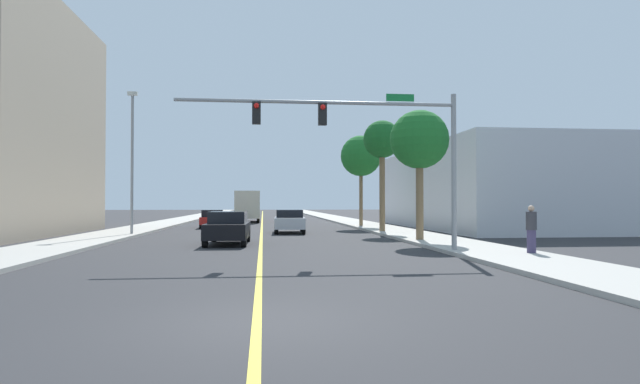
{
  "coord_description": "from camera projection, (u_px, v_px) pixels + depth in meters",
  "views": [
    {
      "loc": [
        0.1,
        -8.77,
        1.99
      ],
      "look_at": [
        3.34,
        20.96,
        2.59
      ],
      "focal_mm": 29.4,
      "sensor_mm": 36.0,
      "label": 1
    }
  ],
  "objects": [
    {
      "name": "palm_mid",
      "position": [
        382.0,
        142.0,
        33.83
      ],
      "size": [
        2.43,
        2.43,
        7.15
      ],
      "color": "brown",
      "rests_on": "sidewalk_right"
    },
    {
      "name": "palm_near",
      "position": [
        419.0,
        141.0,
        26.11
      ],
      "size": [
        2.93,
        2.93,
        6.45
      ],
      "color": "brown",
      "rests_on": "sidewalk_right"
    },
    {
      "name": "lane_marking_center",
      "position": [
        262.0,
        223.0,
        50.42
      ],
      "size": [
        0.16,
        144.0,
        0.01
      ],
      "primitive_type": "cube",
      "color": "yellow",
      "rests_on": "ground"
    },
    {
      "name": "car_red",
      "position": [
        213.0,
        218.0,
        40.94
      ],
      "size": [
        1.99,
        4.17,
        1.42
      ],
      "rotation": [
        0.0,
        0.0,
        0.05
      ],
      "color": "red",
      "rests_on": "ground"
    },
    {
      "name": "delivery_truck",
      "position": [
        248.0,
        206.0,
        53.07
      ],
      "size": [
        2.47,
        8.19,
        3.11
      ],
      "rotation": [
        0.0,
        0.0,
        0.01
      ],
      "color": "red",
      "rests_on": "ground"
    },
    {
      "name": "car_silver",
      "position": [
        290.0,
        221.0,
        34.26
      ],
      "size": [
        2.09,
        4.55,
        1.52
      ],
      "rotation": [
        0.0,
        0.0,
        -0.04
      ],
      "color": "#BCBCC1",
      "rests_on": "ground"
    },
    {
      "name": "traffic_signal_mast",
      "position": [
        368.0,
        133.0,
        20.1
      ],
      "size": [
        10.81,
        0.36,
        6.09
      ],
      "color": "gray",
      "rests_on": "sidewalk_right"
    },
    {
      "name": "ground",
      "position": [
        262.0,
        223.0,
        50.42
      ],
      "size": [
        192.0,
        192.0,
        0.0
      ],
      "primitive_type": "plane",
      "color": "#2D2D30"
    },
    {
      "name": "sidewalk_right",
      "position": [
        353.0,
        222.0,
        51.37
      ],
      "size": [
        3.45,
        168.0,
        0.15
      ],
      "primitive_type": "cube",
      "color": "#B2ADA3",
      "rests_on": "ground"
    },
    {
      "name": "building_right_near",
      "position": [
        506.0,
        189.0,
        41.98
      ],
      "size": [
        15.06,
        24.07,
        6.22
      ],
      "primitive_type": "cube",
      "color": "silver",
      "rests_on": "ground"
    },
    {
      "name": "street_lamp",
      "position": [
        132.0,
        155.0,
        30.98
      ],
      "size": [
        0.56,
        0.28,
        8.41
      ],
      "color": "gray",
      "rests_on": "sidewalk_left"
    },
    {
      "name": "pedestrian",
      "position": [
        531.0,
        229.0,
        19.1
      ],
      "size": [
        0.38,
        0.38,
        1.73
      ],
      "rotation": [
        0.0,
        0.0,
        5.8
      ],
      "color": "#3F3859",
      "rests_on": "sidewalk_right"
    },
    {
      "name": "car_black",
      "position": [
        228.0,
        227.0,
        24.85
      ],
      "size": [
        2.03,
        4.49,
        1.56
      ],
      "rotation": [
        0.0,
        0.0,
        -0.03
      ],
      "color": "black",
      "rests_on": "ground"
    },
    {
      "name": "palm_far",
      "position": [
        361.0,
        156.0,
        41.57
      ],
      "size": [
        3.24,
        3.24,
        7.17
      ],
      "color": "brown",
      "rests_on": "sidewalk_right"
    },
    {
      "name": "sidewalk_left",
      "position": [
        168.0,
        223.0,
        49.46
      ],
      "size": [
        3.45,
        168.0,
        0.15
      ],
      "primitive_type": "cube",
      "color": "#B2ADA3",
      "rests_on": "ground"
    }
  ]
}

